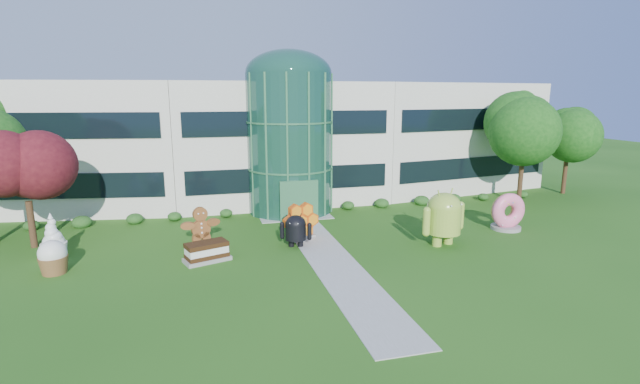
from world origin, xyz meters
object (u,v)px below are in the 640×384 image
object	(u,v)px
android_green	(444,214)
gingerbread	(201,226)
donut	(507,211)
android_black	(296,228)

from	to	relation	value
android_green	gingerbread	world-z (taller)	android_green
android_green	donut	distance (m)	5.74
android_black	gingerbread	world-z (taller)	gingerbread
android_black	gingerbread	size ratio (longest dim) A/B	0.86
android_black	donut	xyz separation A→B (m)	(13.59, -0.04, 0.13)
donut	gingerbread	distance (m)	18.78
donut	gingerbread	bearing A→B (deg)	175.82
donut	gingerbread	world-z (taller)	donut
donut	gingerbread	xyz separation A→B (m)	(-18.72, 1.53, -0.05)
android_black	donut	world-z (taller)	donut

